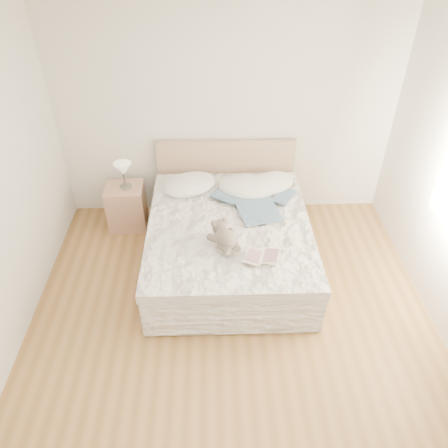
{
  "coord_description": "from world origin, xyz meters",
  "views": [
    {
      "loc": [
        -0.16,
        -2.56,
        3.42
      ],
      "look_at": [
        -0.06,
        1.05,
        0.62
      ],
      "focal_mm": 35.0,
      "sensor_mm": 36.0,
      "label": 1
    }
  ],
  "objects_px": {
    "nightstand": "(127,206)",
    "teddy_bear": "(226,244)",
    "table_lamp": "(123,170)",
    "photo_book": "(194,187)",
    "childrens_book": "(262,257)",
    "bed": "(229,238)"
  },
  "relations": [
    {
      "from": "bed",
      "to": "table_lamp",
      "type": "xyz_separation_m",
      "value": [
        -1.21,
        0.69,
        0.49
      ]
    },
    {
      "from": "table_lamp",
      "to": "childrens_book",
      "type": "height_order",
      "value": "table_lamp"
    },
    {
      "from": "table_lamp",
      "to": "nightstand",
      "type": "bearing_deg",
      "value": -175.21
    },
    {
      "from": "teddy_bear",
      "to": "bed",
      "type": "bearing_deg",
      "value": 60.76
    },
    {
      "from": "teddy_bear",
      "to": "table_lamp",
      "type": "bearing_deg",
      "value": 110.71
    },
    {
      "from": "nightstand",
      "to": "childrens_book",
      "type": "distance_m",
      "value": 2.08
    },
    {
      "from": "childrens_book",
      "to": "teddy_bear",
      "type": "bearing_deg",
      "value": 169.57
    },
    {
      "from": "bed",
      "to": "table_lamp",
      "type": "height_order",
      "value": "bed"
    },
    {
      "from": "photo_book",
      "to": "childrens_book",
      "type": "distance_m",
      "value": 1.41
    },
    {
      "from": "table_lamp",
      "to": "teddy_bear",
      "type": "bearing_deg",
      "value": -45.95
    },
    {
      "from": "bed",
      "to": "nightstand",
      "type": "distance_m",
      "value": 1.42
    },
    {
      "from": "table_lamp",
      "to": "photo_book",
      "type": "distance_m",
      "value": 0.85
    },
    {
      "from": "nightstand",
      "to": "table_lamp",
      "type": "distance_m",
      "value": 0.52
    },
    {
      "from": "nightstand",
      "to": "photo_book",
      "type": "distance_m",
      "value": 0.93
    },
    {
      "from": "bed",
      "to": "childrens_book",
      "type": "relative_size",
      "value": 6.36
    },
    {
      "from": "table_lamp",
      "to": "teddy_bear",
      "type": "relative_size",
      "value": 0.89
    },
    {
      "from": "bed",
      "to": "childrens_book",
      "type": "bearing_deg",
      "value": -66.58
    },
    {
      "from": "table_lamp",
      "to": "teddy_bear",
      "type": "distance_m",
      "value": 1.67
    },
    {
      "from": "nightstand",
      "to": "teddy_bear",
      "type": "relative_size",
      "value": 1.52
    },
    {
      "from": "bed",
      "to": "photo_book",
      "type": "bearing_deg",
      "value": 124.18
    },
    {
      "from": "photo_book",
      "to": "table_lamp",
      "type": "bearing_deg",
      "value": 178.97
    },
    {
      "from": "nightstand",
      "to": "table_lamp",
      "type": "bearing_deg",
      "value": 4.79
    }
  ]
}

